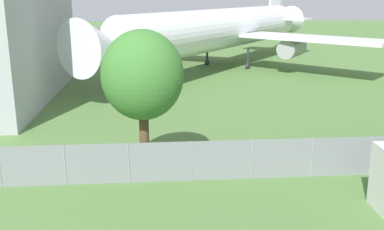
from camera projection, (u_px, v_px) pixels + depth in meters
perimeter_fence at (191, 161)px, 18.40m from camera, size 56.07×0.07×1.71m
airplane at (223, 29)px, 45.20m from camera, size 27.86×34.15×12.00m
tree_near_hangar at (143, 76)px, 17.64m from camera, size 3.26×3.26×6.20m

